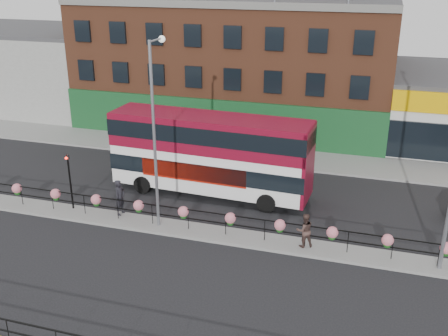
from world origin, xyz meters
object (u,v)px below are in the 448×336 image
(pedestrian_b, at_px, (305,230))
(lamp_column_west, at_px, (155,120))
(pedestrian_a, at_px, (120,197))
(double_decker_bus, at_px, (211,147))

(pedestrian_b, relative_size, lamp_column_west, 0.18)
(pedestrian_a, bearing_deg, pedestrian_b, -86.37)
(pedestrian_a, relative_size, lamp_column_west, 0.21)
(double_decker_bus, height_order, pedestrian_b, double_decker_bus)
(pedestrian_b, height_order, lamp_column_west, lamp_column_west)
(lamp_column_west, bearing_deg, pedestrian_b, -1.73)
(pedestrian_a, height_order, lamp_column_west, lamp_column_west)
(pedestrian_b, bearing_deg, pedestrian_a, -29.52)
(double_decker_bus, height_order, pedestrian_a, double_decker_bus)
(double_decker_bus, xyz_separation_m, lamp_column_west, (-1.25, -4.67, 2.84))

